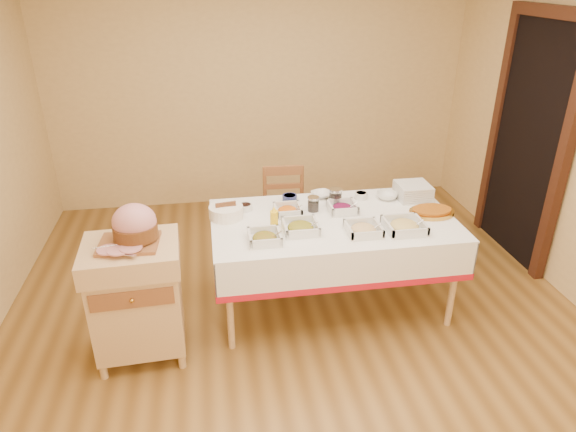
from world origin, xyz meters
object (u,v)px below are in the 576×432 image
Objects in this scene: brass_platter at (432,212)px; dining_table at (332,238)px; mustard_bottle at (274,219)px; bread_basket at (226,212)px; ham_on_board at (134,227)px; preserve_jar_left at (313,205)px; preserve_jar_right at (335,198)px; butcher_cart at (137,294)px; plate_stack at (413,191)px; dining_chair at (285,215)px.

dining_table is at bearing 176.93° from brass_platter.
bread_basket is (-0.33, 0.25, -0.03)m from mustard_bottle.
ham_on_board is 1.12× the size of brass_platter.
ham_on_board is at bearing -166.13° from dining_table.
preserve_jar_right reaches higher than preserve_jar_left.
butcher_cart is 2.45× the size of brass_platter.
plate_stack reaches higher than preserve_jar_left.
preserve_jar_right reaches higher than bread_basket.
ham_on_board is at bearing -171.99° from brass_platter.
butcher_cart is 1.63m from dining_chair.
dining_chair reaches higher than butcher_cart.
dining_chair and preserve_jar_left have the same top height.
preserve_jar_right reaches higher than plate_stack.
preserve_jar_left is 0.45× the size of plate_stack.
plate_stack is at bearing 17.18° from mustard_bottle.
dining_chair is 3.41× the size of bread_basket.
ham_on_board is (-1.39, -0.34, 0.38)m from dining_table.
ham_on_board reaches higher than brass_platter.
preserve_jar_right is at bearing 22.10° from ham_on_board.
preserve_jar_left is 0.91m from brass_platter.
preserve_jar_left is at bearing -77.53° from dining_chair.
brass_platter is (2.19, 0.33, 0.29)m from butcher_cart.
dining_table is at bearing 13.87° from ham_on_board.
preserve_jar_left is at bearing 1.08° from bread_basket.
dining_table is at bearing -54.20° from preserve_jar_left.
preserve_jar_right reaches higher than butcher_cart.
preserve_jar_right is at bearing 73.18° from dining_table.
preserve_jar_left reaches higher than dining_table.
butcher_cart is at bearing -157.56° from preserve_jar_left.
mustard_bottle is at bearing -162.82° from plate_stack.
plate_stack reaches higher than dining_table.
preserve_jar_right is at bearing 22.59° from butcher_cart.
dining_chair reaches higher than bread_basket.
brass_platter reaches higher than dining_table.
butcher_cart is 6.43× the size of preserve_jar_right.
mustard_bottle is (-0.54, -0.35, 0.02)m from preserve_jar_right.
dining_chair is 0.96m from mustard_bottle.
preserve_jar_right is (0.33, -0.50, 0.37)m from dining_chair.
dining_table is 4.60× the size of ham_on_board.
brass_platter is (1.22, 0.06, -0.06)m from mustard_bottle.
dining_table is 2.10× the size of butcher_cart.
ham_on_board reaches higher than preserve_jar_right.
mustard_bottle is 1.23m from brass_platter.
butcher_cart reaches higher than brass_platter.
preserve_jar_right is 0.64m from mustard_bottle.
plate_stack reaches higher than brass_platter.
preserve_jar_left is 0.43m from mustard_bottle.
ham_on_board is at bearing -163.85° from plate_stack.
brass_platter is (0.88, -0.21, -0.03)m from preserve_jar_left.
bread_basket is (-0.54, -0.60, 0.36)m from dining_chair.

